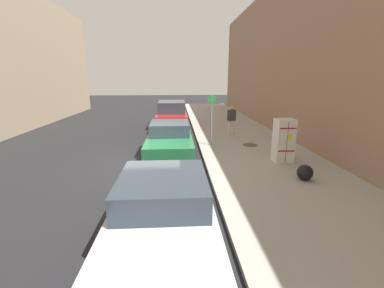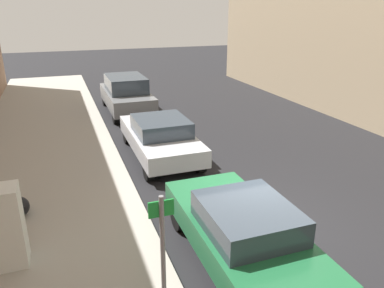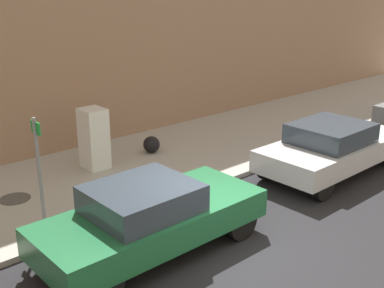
{
  "view_description": "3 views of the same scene",
  "coord_description": "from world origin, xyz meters",
  "px_view_note": "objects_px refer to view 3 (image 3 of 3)",
  "views": [
    {
      "loc": [
        -1.14,
        9.39,
        3.23
      ],
      "look_at": [
        -1.57,
        2.56,
        1.45
      ],
      "focal_mm": 24.0,
      "sensor_mm": 36.0,
      "label": 1
    },
    {
      "loc": [
        -3.88,
        -6.6,
        4.84
      ],
      "look_at": [
        -0.89,
        1.69,
        1.59
      ],
      "focal_mm": 35.0,
      "sensor_mm": 36.0,
      "label": 2
    },
    {
      "loc": [
        5.59,
        -5.86,
        4.82
      ],
      "look_at": [
        -2.3,
        1.22,
        1.28
      ],
      "focal_mm": 45.0,
      "sensor_mm": 36.0,
      "label": 3
    }
  ],
  "objects_px": {
    "street_sign_post": "(39,169)",
    "trash_bag": "(151,144)",
    "parked_sedan_silver": "(333,147)",
    "parked_sedan_green": "(150,217)",
    "discarded_refrigerator": "(94,139)"
  },
  "relations": [
    {
      "from": "street_sign_post",
      "to": "trash_bag",
      "type": "bearing_deg",
      "value": 117.7
    },
    {
      "from": "parked_sedan_silver",
      "to": "parked_sedan_green",
      "type": "bearing_deg",
      "value": -90.0
    },
    {
      "from": "trash_bag",
      "to": "parked_sedan_green",
      "type": "bearing_deg",
      "value": -37.47
    },
    {
      "from": "street_sign_post",
      "to": "trash_bag",
      "type": "distance_m",
      "value": 5.14
    },
    {
      "from": "discarded_refrigerator",
      "to": "parked_sedan_silver",
      "type": "xyz_separation_m",
      "value": [
        4.29,
        4.66,
        -0.2
      ]
    },
    {
      "from": "discarded_refrigerator",
      "to": "street_sign_post",
      "type": "xyz_separation_m",
      "value": [
        2.38,
        -2.59,
        0.51
      ]
    },
    {
      "from": "street_sign_post",
      "to": "parked_sedan_silver",
      "type": "bearing_deg",
      "value": 75.25
    },
    {
      "from": "parked_sedan_green",
      "to": "parked_sedan_silver",
      "type": "bearing_deg",
      "value": 90.0
    },
    {
      "from": "parked_sedan_green",
      "to": "parked_sedan_silver",
      "type": "height_order",
      "value": "parked_sedan_green"
    },
    {
      "from": "street_sign_post",
      "to": "trash_bag",
      "type": "relative_size",
      "value": 4.8
    },
    {
      "from": "discarded_refrigerator",
      "to": "trash_bag",
      "type": "xyz_separation_m",
      "value": [
        0.04,
        1.86,
        -0.57
      ]
    },
    {
      "from": "discarded_refrigerator",
      "to": "parked_sedan_green",
      "type": "height_order",
      "value": "discarded_refrigerator"
    },
    {
      "from": "parked_sedan_silver",
      "to": "street_sign_post",
      "type": "bearing_deg",
      "value": -104.75
    },
    {
      "from": "parked_sedan_green",
      "to": "street_sign_post",
      "type": "bearing_deg",
      "value": -147.94
    },
    {
      "from": "street_sign_post",
      "to": "parked_sedan_green",
      "type": "bearing_deg",
      "value": 32.06
    }
  ]
}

